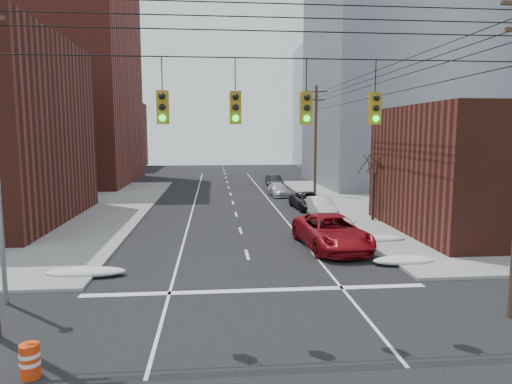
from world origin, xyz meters
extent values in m
plane|color=black|center=(0.00, 0.00, 0.00)|extent=(160.00, 160.00, 0.00)
cube|color=maroon|center=(-24.00, 48.00, 15.00)|extent=(24.00, 20.00, 30.00)
cube|color=#512018|center=(-26.00, 74.00, 6.00)|extent=(22.00, 18.00, 12.00)
cube|color=gray|center=(22.00, 44.00, 12.50)|extent=(22.00, 20.00, 25.00)
cube|color=gray|center=(24.00, 70.00, 11.00)|extent=(20.00, 18.00, 22.00)
cylinder|color=#473323|center=(8.50, 34.00, 5.50)|extent=(0.28, 0.28, 11.00)
cube|color=#473323|center=(8.50, 34.00, 10.40)|extent=(2.20, 0.12, 0.12)
cube|color=#473323|center=(8.50, 34.00, 9.60)|extent=(1.80, 0.12, 0.12)
cylinder|color=black|center=(0.00, 3.00, 8.60)|extent=(17.00, 0.04, 0.04)
cylinder|color=black|center=(-3.20, 3.00, 8.10)|extent=(0.03, 0.03, 1.00)
cube|color=olive|center=(-3.20, 3.00, 7.10)|extent=(0.35, 0.30, 1.00)
sphere|color=black|center=(-3.20, 2.83, 7.42)|extent=(0.20, 0.20, 0.20)
sphere|color=black|center=(-3.20, 2.83, 7.10)|extent=(0.20, 0.20, 0.20)
sphere|color=#0CE526|center=(-3.20, 2.83, 6.78)|extent=(0.20, 0.20, 0.20)
cylinder|color=black|center=(-1.00, 3.00, 8.10)|extent=(0.03, 0.03, 1.00)
cube|color=olive|center=(-1.00, 3.00, 7.10)|extent=(0.35, 0.30, 1.00)
sphere|color=black|center=(-1.00, 2.83, 7.42)|extent=(0.20, 0.20, 0.20)
sphere|color=black|center=(-1.00, 2.83, 7.10)|extent=(0.20, 0.20, 0.20)
sphere|color=#0CE526|center=(-1.00, 2.83, 6.78)|extent=(0.20, 0.20, 0.20)
cylinder|color=black|center=(1.20, 3.00, 8.10)|extent=(0.03, 0.03, 1.00)
cube|color=olive|center=(1.20, 3.00, 7.10)|extent=(0.35, 0.30, 1.00)
sphere|color=black|center=(1.20, 2.83, 7.42)|extent=(0.20, 0.20, 0.20)
sphere|color=black|center=(1.20, 2.83, 7.10)|extent=(0.20, 0.20, 0.20)
sphere|color=#0CE526|center=(1.20, 2.83, 6.78)|extent=(0.20, 0.20, 0.20)
cylinder|color=black|center=(3.40, 3.00, 8.10)|extent=(0.03, 0.03, 1.00)
cube|color=olive|center=(3.40, 3.00, 7.10)|extent=(0.35, 0.30, 1.00)
sphere|color=black|center=(3.40, 2.83, 7.42)|extent=(0.20, 0.20, 0.20)
sphere|color=black|center=(3.40, 2.83, 7.10)|extent=(0.20, 0.20, 0.20)
sphere|color=#0CE526|center=(3.40, 2.83, 6.78)|extent=(0.20, 0.20, 0.20)
cylinder|color=black|center=(9.60, 20.00, 1.75)|extent=(0.20, 0.20, 3.50)
cylinder|color=black|center=(9.98, 20.12, 4.07)|extent=(0.27, 0.82, 1.19)
cylinder|color=black|center=(9.82, 20.57, 4.16)|extent=(1.17, 0.54, 1.38)
cylinder|color=black|center=(9.17, 20.74, 4.19)|extent=(1.44, 1.00, 1.48)
cylinder|color=black|center=(9.20, 20.06, 4.07)|extent=(0.17, 0.84, 1.19)
cylinder|color=black|center=(9.15, 19.58, 4.16)|extent=(0.82, 0.99, 1.40)
cylinder|color=black|center=(9.66, 19.15, 4.19)|extent=(1.74, 0.21, 1.43)
cylinder|color=black|center=(9.93, 19.77, 4.07)|extent=(0.48, 0.73, 1.20)
ellipsoid|color=silver|center=(-7.40, 9.00, 0.21)|extent=(3.50, 1.08, 0.42)
ellipsoid|color=silver|center=(7.40, 9.50, 0.21)|extent=(3.00, 1.08, 0.42)
ellipsoid|color=silver|center=(7.40, 14.00, 0.21)|extent=(4.00, 1.08, 0.42)
imported|color=maroon|center=(4.75, 12.96, 0.92)|extent=(3.62, 6.86, 1.84)
imported|color=#B1B1B6|center=(5.32, 16.92, 0.61)|extent=(1.58, 3.62, 1.22)
imported|color=silver|center=(6.40, 22.46, 0.74)|extent=(1.77, 4.58, 1.49)
imported|color=black|center=(6.19, 25.91, 0.71)|extent=(2.80, 5.31, 1.42)
imported|color=#B8B7BD|center=(4.80, 34.19, 0.63)|extent=(2.06, 4.48, 1.27)
imported|color=maroon|center=(4.99, 34.34, 0.66)|extent=(1.91, 3.98, 1.31)
imported|color=black|center=(5.44, 42.26, 0.68)|extent=(1.81, 4.25, 1.36)
imported|color=silver|center=(-14.64, 18.02, 0.79)|extent=(3.88, 1.38, 1.27)
imported|color=#A2A3A7|center=(-15.16, 27.76, 0.83)|extent=(5.38, 4.03, 1.36)
imported|color=#AFAFB4|center=(-17.41, 26.31, 0.78)|extent=(3.89, 2.06, 1.26)
cylinder|color=red|center=(-6.50, 0.47, 0.45)|extent=(0.64, 0.64, 0.90)
cylinder|color=white|center=(-6.50, 0.47, 0.63)|extent=(0.65, 0.65, 0.11)
cylinder|color=white|center=(-6.50, 0.47, 0.41)|extent=(0.65, 0.65, 0.11)
camera|label=1|loc=(-1.67, -11.20, 6.33)|focal=32.00mm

